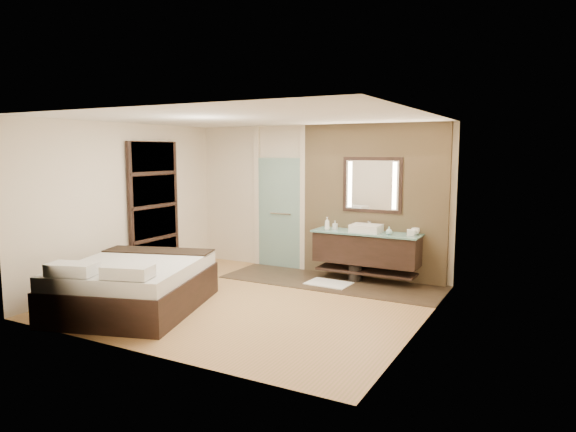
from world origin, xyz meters
The scene contains 15 objects.
floor centered at (0.00, 0.00, 0.00)m, with size 5.00×5.00×0.00m, color olive.
tile_strip centered at (0.60, 1.60, 0.01)m, with size 3.80×1.30×0.01m, color #31241A.
stone_wall centered at (1.10, 2.21, 1.35)m, with size 2.60×0.08×2.70m, color tan.
vanity centered at (1.10, 1.92, 0.58)m, with size 1.85×0.55×0.88m.
mirror_unit centered at (1.10, 2.16, 1.65)m, with size 1.06×0.04×0.96m.
frosted_door centered at (-0.75, 2.20, 1.14)m, with size 1.10×0.12×2.70m.
shoji_partition centered at (-2.43, 0.60, 1.21)m, with size 0.06×1.20×2.40m.
bed centered at (-1.28, -1.09, 0.35)m, with size 2.31×2.59×0.84m.
bath_mat centered at (0.62, 1.44, 0.02)m, with size 0.72×0.50×0.02m, color white.
waste_bin centered at (0.93, 1.85, 0.14)m, with size 0.23×0.23×0.29m, color black.
tissue_box centered at (1.87, 1.88, 0.92)m, with size 0.12×0.12×0.10m, color white.
soap_bottle_a centered at (0.42, 1.81, 0.98)m, with size 0.09×0.09×0.22m, color white.
soap_bottle_b centered at (0.52, 1.93, 0.94)m, with size 0.07×0.07×0.15m, color #B2B2B2.
soap_bottle_c centered at (1.52, 1.82, 0.93)m, with size 0.11×0.11×0.14m, color #A7D2D0.
cup centered at (1.90, 2.05, 0.92)m, with size 0.14×0.14×0.11m, color white.
Camera 1 is at (3.99, -6.30, 2.24)m, focal length 32.00 mm.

